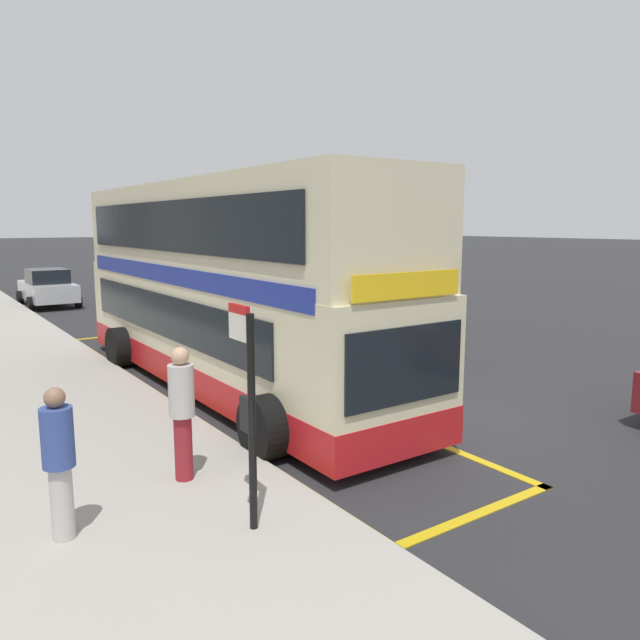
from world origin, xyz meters
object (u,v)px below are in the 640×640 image
object	(u,v)px
bus_stop_sign	(248,398)
pedestrian_further_back	(182,408)
double_decker_bus	(223,293)
parked_car_silver_across	(48,288)
pedestrian_waiting_near_sign	(59,458)

from	to	relation	value
bus_stop_sign	pedestrian_further_back	size ratio (longest dim) A/B	1.39
double_decker_bus	bus_stop_sign	world-z (taller)	double_decker_bus
bus_stop_sign	parked_car_silver_across	world-z (taller)	bus_stop_sign
bus_stop_sign	pedestrian_waiting_near_sign	bearing A→B (deg)	153.46
parked_car_silver_across	pedestrian_further_back	bearing A→B (deg)	-98.97
pedestrian_further_back	pedestrian_waiting_near_sign	bearing A→B (deg)	-156.93
double_decker_bus	bus_stop_sign	xyz separation A→B (m)	(-2.64, -6.05, -0.42)
bus_stop_sign	pedestrian_waiting_near_sign	xyz separation A→B (m)	(-1.82, 0.91, -0.58)
bus_stop_sign	pedestrian_waiting_near_sign	world-z (taller)	bus_stop_sign
double_decker_bus	parked_car_silver_across	world-z (taller)	double_decker_bus
double_decker_bus	pedestrian_waiting_near_sign	world-z (taller)	double_decker_bus
pedestrian_waiting_near_sign	pedestrian_further_back	world-z (taller)	pedestrian_further_back
parked_car_silver_across	pedestrian_waiting_near_sign	bearing A→B (deg)	-103.15
bus_stop_sign	pedestrian_further_back	world-z (taller)	bus_stop_sign
double_decker_bus	parked_car_silver_across	size ratio (longest dim) A/B	2.75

